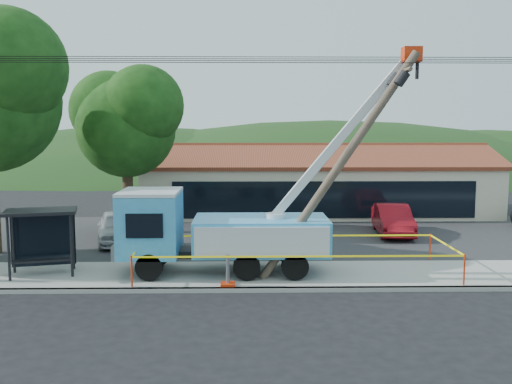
{
  "coord_description": "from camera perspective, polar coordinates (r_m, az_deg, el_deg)",
  "views": [
    {
      "loc": [
        -0.68,
        -17.45,
        5.88
      ],
      "look_at": [
        -0.27,
        5.0,
        3.21
      ],
      "focal_mm": 40.0,
      "sensor_mm": 36.0,
      "label": 1
    }
  ],
  "objects": [
    {
      "name": "ground",
      "position": [
        18.43,
        1.15,
        -11.82
      ],
      "size": [
        120.0,
        120.0,
        0.0
      ],
      "primitive_type": "plane",
      "color": "black",
      "rests_on": "ground"
    },
    {
      "name": "curb",
      "position": [
        20.41,
        0.92,
        -9.74
      ],
      "size": [
        60.0,
        0.25,
        0.15
      ],
      "primitive_type": "cube",
      "color": "#A09C96",
      "rests_on": "ground"
    },
    {
      "name": "sidewalk",
      "position": [
        22.24,
        0.75,
        -8.35
      ],
      "size": [
        60.0,
        4.0,
        0.15
      ],
      "primitive_type": "cube",
      "color": "#A09C96",
      "rests_on": "ground"
    },
    {
      "name": "parking_lot",
      "position": [
        30.03,
        0.28,
        -4.41
      ],
      "size": [
        60.0,
        12.0,
        0.1
      ],
      "primitive_type": "cube",
      "color": "#28282B",
      "rests_on": "ground"
    },
    {
      "name": "strip_mall",
      "position": [
        37.94,
        6.05,
        0.7
      ],
      "size": [
        22.5,
        8.53,
        4.67
      ],
      "color": "beige",
      "rests_on": "ground"
    },
    {
      "name": "tree_lot",
      "position": [
        31.1,
        -12.87,
        7.22
      ],
      "size": [
        6.3,
        5.6,
        8.94
      ],
      "color": "#332316",
      "rests_on": "ground"
    },
    {
      "name": "hill_west",
      "position": [
        74.09,
        -12.19,
        2.08
      ],
      "size": [
        78.4,
        56.0,
        28.0
      ],
      "primitive_type": "ellipsoid",
      "color": "#1C3B15",
      "rests_on": "ground"
    },
    {
      "name": "hill_center",
      "position": [
        73.47,
        7.33,
        2.14
      ],
      "size": [
        89.6,
        64.0,
        32.0
      ],
      "primitive_type": "ellipsoid",
      "color": "#1C3B15",
      "rests_on": "ground"
    },
    {
      "name": "hill_east",
      "position": [
        78.9,
        21.86,
        2.02
      ],
      "size": [
        72.8,
        52.0,
        26.0
      ],
      "primitive_type": "ellipsoid",
      "color": "#1C3B15",
      "rests_on": "ground"
    },
    {
      "name": "utility_truck",
      "position": [
        22.1,
        -3.84,
        -3.71
      ],
      "size": [
        11.43,
        4.31,
        8.56
      ],
      "color": "black",
      "rests_on": "ground"
    },
    {
      "name": "leaning_pole",
      "position": [
        21.21,
        8.99,
        3.59
      ],
      "size": [
        5.81,
        1.79,
        8.48
      ],
      "color": "#4C4031",
      "rests_on": "ground"
    },
    {
      "name": "bus_shelter",
      "position": [
        23.34,
        -20.65,
        -3.26
      ],
      "size": [
        2.91,
        2.18,
        2.51
      ],
      "rotation": [
        0.0,
        0.0,
        0.25
      ],
      "color": "black",
      "rests_on": "ground"
    },
    {
      "name": "caution_tape",
      "position": [
        22.26,
        3.85,
        -5.95
      ],
      "size": [
        11.91,
        3.86,
        1.12
      ],
      "color": "red",
      "rests_on": "ground"
    },
    {
      "name": "car_silver",
      "position": [
        28.91,
        -13.66,
        -5.15
      ],
      "size": [
        2.95,
        4.94,
        1.58
      ],
      "primitive_type": "imported",
      "rotation": [
        0.0,
        0.0,
        0.25
      ],
      "color": "#B2B3BA",
      "rests_on": "ground"
    },
    {
      "name": "car_red",
      "position": [
        31.05,
        13.48,
        -4.32
      ],
      "size": [
        2.07,
        4.9,
        1.57
      ],
      "primitive_type": "imported",
      "rotation": [
        0.0,
        0.0,
        -0.09
      ],
      "color": "maroon",
      "rests_on": "ground"
    }
  ]
}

